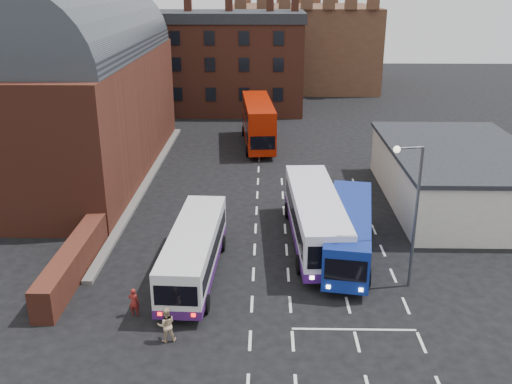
{
  "coord_description": "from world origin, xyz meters",
  "views": [
    {
      "loc": [
        0.72,
        -26.55,
        15.9
      ],
      "look_at": [
        0.0,
        10.0,
        2.2
      ],
      "focal_mm": 40.0,
      "sensor_mm": 36.0,
      "label": 1
    }
  ],
  "objects_px": {
    "bus_red_double": "(258,122)",
    "bus_white_inbound": "(315,215)",
    "bus_white_outbound": "(194,249)",
    "pedestrian_red": "(134,302)",
    "pedestrian_beige": "(166,325)",
    "street_lamp": "(412,204)",
    "bus_blue": "(349,230)"
  },
  "relations": [
    {
      "from": "bus_white_outbound",
      "to": "bus_red_double",
      "type": "distance_m",
      "value": 27.36
    },
    {
      "from": "bus_white_inbound",
      "to": "pedestrian_beige",
      "type": "xyz_separation_m",
      "value": [
        -7.69,
        -10.61,
        -1.08
      ]
    },
    {
      "from": "bus_white_outbound",
      "to": "bus_blue",
      "type": "distance_m",
      "value": 9.42
    },
    {
      "from": "bus_red_double",
      "to": "pedestrian_beige",
      "type": "height_order",
      "value": "bus_red_double"
    },
    {
      "from": "bus_white_outbound",
      "to": "pedestrian_beige",
      "type": "bearing_deg",
      "value": -92.68
    },
    {
      "from": "bus_white_inbound",
      "to": "pedestrian_red",
      "type": "xyz_separation_m",
      "value": [
        -9.67,
        -8.5,
        -1.19
      ]
    },
    {
      "from": "street_lamp",
      "to": "pedestrian_red",
      "type": "xyz_separation_m",
      "value": [
        -14.19,
        -3.17,
        -4.12
      ]
    },
    {
      "from": "bus_white_outbound",
      "to": "bus_white_inbound",
      "type": "bearing_deg",
      "value": 33.95
    },
    {
      "from": "bus_red_double",
      "to": "pedestrian_red",
      "type": "relative_size",
      "value": 7.61
    },
    {
      "from": "bus_red_double",
      "to": "street_lamp",
      "type": "height_order",
      "value": "street_lamp"
    },
    {
      "from": "bus_white_outbound",
      "to": "bus_blue",
      "type": "xyz_separation_m",
      "value": [
        9.04,
        2.68,
        0.05
      ]
    },
    {
      "from": "bus_red_double",
      "to": "street_lamp",
      "type": "relative_size",
      "value": 1.43
    },
    {
      "from": "bus_white_outbound",
      "to": "bus_red_double",
      "type": "xyz_separation_m",
      "value": [
        3.16,
        27.17,
        0.72
      ]
    },
    {
      "from": "bus_white_outbound",
      "to": "bus_blue",
      "type": "bearing_deg",
      "value": 18.95
    },
    {
      "from": "bus_red_double",
      "to": "pedestrian_red",
      "type": "bearing_deg",
      "value": 74.56
    },
    {
      "from": "pedestrian_beige",
      "to": "pedestrian_red",
      "type": "bearing_deg",
      "value": -60.5
    },
    {
      "from": "bus_white_inbound",
      "to": "bus_blue",
      "type": "bearing_deg",
      "value": 135.44
    },
    {
      "from": "bus_blue",
      "to": "bus_white_outbound",
      "type": "bearing_deg",
      "value": 25.97
    },
    {
      "from": "bus_white_outbound",
      "to": "bus_white_inbound",
      "type": "height_order",
      "value": "bus_white_inbound"
    },
    {
      "from": "bus_white_inbound",
      "to": "pedestrian_red",
      "type": "bearing_deg",
      "value": 38.34
    },
    {
      "from": "street_lamp",
      "to": "bus_white_inbound",
      "type": "bearing_deg",
      "value": 130.33
    },
    {
      "from": "bus_white_inbound",
      "to": "street_lamp",
      "type": "relative_size",
      "value": 1.52
    },
    {
      "from": "bus_white_inbound",
      "to": "pedestrian_beige",
      "type": "distance_m",
      "value": 13.14
    },
    {
      "from": "bus_white_inbound",
      "to": "bus_blue",
      "type": "height_order",
      "value": "bus_white_inbound"
    },
    {
      "from": "bus_white_inbound",
      "to": "street_lamp",
      "type": "bearing_deg",
      "value": 127.34
    },
    {
      "from": "bus_white_inbound",
      "to": "bus_blue",
      "type": "relative_size",
      "value": 1.1
    },
    {
      "from": "bus_red_double",
      "to": "bus_white_inbound",
      "type": "bearing_deg",
      "value": 94.75
    },
    {
      "from": "bus_white_outbound",
      "to": "bus_white_inbound",
      "type": "relative_size",
      "value": 0.87
    },
    {
      "from": "bus_red_double",
      "to": "pedestrian_red",
      "type": "distance_m",
      "value": 31.86
    },
    {
      "from": "bus_white_outbound",
      "to": "pedestrian_red",
      "type": "xyz_separation_m",
      "value": [
        -2.54,
        -4.13,
        -0.94
      ]
    },
    {
      "from": "bus_white_outbound",
      "to": "pedestrian_beige",
      "type": "distance_m",
      "value": 6.32
    },
    {
      "from": "bus_blue",
      "to": "pedestrian_beige",
      "type": "height_order",
      "value": "bus_blue"
    }
  ]
}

